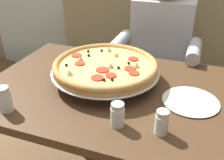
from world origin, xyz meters
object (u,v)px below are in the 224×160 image
object	(u,v)px
booth_bench	(147,72)
dining_table	(112,104)
plate_near_left	(191,99)
diner_main	(158,50)
patio_chair	(59,7)
shaker_pepper_flakes	(162,124)
shaker_parmesan	(117,116)
shaker_oregano	(5,101)
pizza	(105,66)

from	to	relation	value
booth_bench	dining_table	xyz separation A→B (m)	(0.00, -0.88, 0.25)
plate_near_left	dining_table	bearing A→B (deg)	-179.38
booth_bench	diner_main	bearing A→B (deg)	-67.68
patio_chair	plate_near_left	bearing A→B (deg)	-48.24
dining_table	plate_near_left	bearing A→B (deg)	0.62
dining_table	shaker_pepper_flakes	world-z (taller)	shaker_pepper_flakes
dining_table	patio_chair	distance (m)	2.67
shaker_parmesan	plate_near_left	bearing A→B (deg)	45.78
dining_table	shaker_parmesan	distance (m)	0.31
shaker_oregano	booth_bench	bearing A→B (deg)	73.87
dining_table	shaker_pepper_flakes	bearing A→B (deg)	-41.43
shaker_oregano	shaker_pepper_flakes	xyz separation A→B (m)	(0.62, 0.07, -0.01)
diner_main	shaker_pepper_flakes	size ratio (longest dim) A/B	13.19
plate_near_left	patio_chair	size ratio (longest dim) A/B	0.28
booth_bench	shaker_parmesan	xyz separation A→B (m)	(0.11, -1.13, 0.38)
dining_table	diner_main	distance (m)	0.63
diner_main	shaker_parmesan	distance (m)	0.87
dining_table	patio_chair	xyz separation A→B (m)	(-1.57, 2.16, -0.12)
diner_main	shaker_pepper_flakes	distance (m)	0.87
pizza	patio_chair	bearing A→B (deg)	125.64
shaker_oregano	diner_main	bearing A→B (deg)	63.91
dining_table	shaker_parmesan	size ratio (longest dim) A/B	12.63
diner_main	shaker_oregano	xyz separation A→B (m)	(-0.46, -0.93, 0.08)
booth_bench	pizza	world-z (taller)	booth_bench
shaker_parmesan	booth_bench	bearing A→B (deg)	95.67
pizza	plate_near_left	distance (m)	0.42
booth_bench	pizza	xyz separation A→B (m)	(-0.05, -0.82, 0.42)
diner_main	patio_chair	world-z (taller)	diner_main
pizza	shaker_pepper_flakes	size ratio (longest dim) A/B	5.47
shaker_pepper_flakes	shaker_oregano	bearing A→B (deg)	-173.16
diner_main	plate_near_left	world-z (taller)	diner_main
booth_bench	shaker_oregano	xyz separation A→B (m)	(-0.35, -1.20, 0.39)
booth_bench	plate_near_left	xyz separation A→B (m)	(0.36, -0.87, 0.35)
shaker_oregano	shaker_pepper_flakes	size ratio (longest dim) A/B	1.12
dining_table	pizza	world-z (taller)	pizza
booth_bench	shaker_parmesan	size ratio (longest dim) A/B	17.54
dining_table	plate_near_left	distance (m)	0.38
booth_bench	plate_near_left	size ratio (longest dim) A/B	6.91
booth_bench	patio_chair	size ratio (longest dim) A/B	1.96
booth_bench	pizza	bearing A→B (deg)	-93.71
dining_table	diner_main	bearing A→B (deg)	79.87
diner_main	shaker_parmesan	size ratio (longest dim) A/B	13.25
dining_table	shaker_parmesan	xyz separation A→B (m)	(0.11, -0.25, 0.14)
pizza	dining_table	bearing A→B (deg)	-45.06
dining_table	patio_chair	world-z (taller)	patio_chair
patio_chair	dining_table	bearing A→B (deg)	-54.10
booth_bench	diner_main	world-z (taller)	diner_main
dining_table	patio_chair	bearing A→B (deg)	125.90
dining_table	shaker_oregano	xyz separation A→B (m)	(-0.35, -0.32, 0.14)
booth_bench	pizza	distance (m)	0.93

